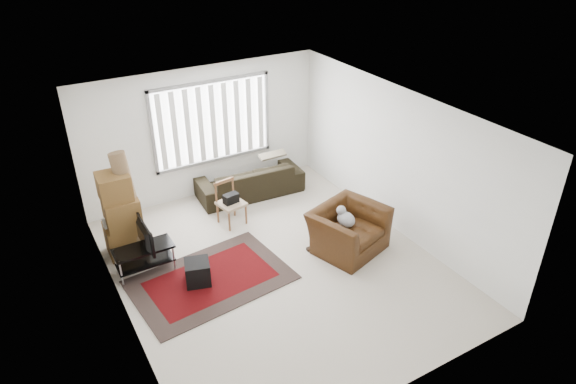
# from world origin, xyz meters

# --- Properties ---
(room) EXTENTS (6.00, 6.02, 2.71)m
(room) POSITION_xyz_m (0.03, 0.51, 1.76)
(room) COLOR #C0B5A4
(room) RESTS_ON ground
(persian_rug) EXTENTS (2.63, 1.89, 0.02)m
(persian_rug) POSITION_xyz_m (-1.12, 0.20, 0.01)
(persian_rug) COLOR black
(persian_rug) RESTS_ON ground
(tv_stand) EXTENTS (0.96, 0.43, 0.48)m
(tv_stand) POSITION_xyz_m (-1.95, 0.96, 0.35)
(tv_stand) COLOR black
(tv_stand) RESTS_ON ground
(tv) EXTENTS (0.10, 0.78, 0.45)m
(tv) POSITION_xyz_m (-1.95, 0.96, 0.70)
(tv) COLOR black
(tv) RESTS_ON tv_stand
(subwoofer) EXTENTS (0.48, 0.48, 0.39)m
(subwoofer) POSITION_xyz_m (-1.31, 0.24, 0.22)
(subwoofer) COLOR black
(subwoofer) RESTS_ON persian_rug
(moving_boxes) EXTENTS (0.64, 0.58, 1.53)m
(moving_boxes) POSITION_xyz_m (-2.07, 1.69, 0.71)
(moving_boxes) COLOR brown
(moving_boxes) RESTS_ON ground
(white_flatpack) EXTENTS (0.61, 0.32, 0.74)m
(white_flatpack) POSITION_xyz_m (-2.08, 1.70, 0.37)
(white_flatpack) COLOR silver
(white_flatpack) RESTS_ON ground
(rolled_rug) EXTENTS (0.45, 0.69, 1.87)m
(rolled_rug) POSITION_xyz_m (-1.90, 1.64, 0.94)
(rolled_rug) COLOR brown
(rolled_rug) RESTS_ON ground
(sofa) EXTENTS (2.25, 1.09, 0.84)m
(sofa) POSITION_xyz_m (0.73, 2.45, 0.42)
(sofa) COLOR black
(sofa) RESTS_ON ground
(side_chair) EXTENTS (0.53, 0.53, 0.85)m
(side_chair) POSITION_xyz_m (-0.08, 1.62, 0.47)
(side_chair) COLOR #957D61
(side_chair) RESTS_ON ground
(armchair) EXTENTS (1.48, 1.38, 0.90)m
(armchair) POSITION_xyz_m (1.33, -0.20, 0.45)
(armchair) COLOR #381E0B
(armchair) RESTS_ON ground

